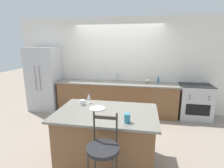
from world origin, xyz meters
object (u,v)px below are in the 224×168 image
Objects in this scene: refrigerator at (45,79)px; dinner_plate at (97,108)px; wine_glass at (89,96)px; soap_bottle at (158,80)px; coffee_mug at (82,102)px; oven_range at (195,102)px; bar_stool_near at (103,157)px; pumpkin_decoration at (147,81)px; tumbler_cup at (127,118)px.

dinner_plate is at bearing -43.16° from refrigerator.
wine_glass reaches higher than soap_bottle.
soap_bottle is at bearing 3.47° from refrigerator.
soap_bottle is (1.46, 2.10, 0.02)m from coffee_mug.
refrigerator is 7.08× the size of dinner_plate.
soap_bottle reaches higher than oven_range.
coffee_mug reaches higher than dinner_plate.
bar_stool_near is 9.57× the size of coffee_mug.
coffee_mug is at bearing 156.10° from dinner_plate.
bar_stool_near is 8.68× the size of pumpkin_decoration.
dinner_plate is 1.44× the size of wine_glass.
coffee_mug is at bearing -124.91° from soap_bottle.
tumbler_cup is at bearing -42.26° from refrigerator.
oven_range is 3.01m from dinner_plate.
bar_stool_near is at bearing -121.89° from oven_range.
tumbler_cup reaches higher than oven_range.
oven_range is 1.11m from soap_bottle.
pumpkin_decoration is (3.03, 0.17, 0.02)m from refrigerator.
pumpkin_decoration is 0.77× the size of soap_bottle.
oven_range is 7.60× the size of coffee_mug.
tumbler_cup is at bearing -41.43° from wine_glass.
tumbler_cup is (2.71, -2.46, 0.04)m from refrigerator.
soap_bottle is at bearing 55.36° from wine_glass.
soap_bottle is (3.32, 0.20, 0.04)m from refrigerator.
coffee_mug is (-0.09, -0.11, -0.09)m from wine_glass.
refrigerator reaches higher than dinner_plate.
soap_bottle reaches higher than pumpkin_decoration.
coffee_mug is 2.56m from soap_bottle.
tumbler_cup is at bearing -96.83° from pumpkin_decoration.
bar_stool_near is at bearing -58.62° from coffee_mug.
refrigerator reaches higher than tumbler_cup.
bar_stool_near reaches higher than tumbler_cup.
soap_bottle is (0.30, 0.03, 0.02)m from pumpkin_decoration.
coffee_mug is (-0.60, 0.99, 0.32)m from bar_stool_near.
wine_glass reaches higher than coffee_mug.
pumpkin_decoration is (1.08, 1.96, -0.08)m from wine_glass.
soap_bottle is at bearing 171.12° from oven_range.
tumbler_cup is (-1.58, -2.51, 0.51)m from oven_range.
bar_stool_near is at bearing -100.38° from pumpkin_decoration.
tumbler_cup is at bearing -122.20° from oven_range.
oven_range is 5.31× the size of soap_bottle.
refrigerator is 13.99× the size of pumpkin_decoration.
coffee_mug is at bearing -119.39° from pumpkin_decoration.
dinner_plate is 1.52× the size of soap_bottle.
soap_bottle is at bearing 77.03° from tumbler_cup.
pumpkin_decoration reaches higher than oven_range.
soap_bottle reaches higher than tumbler_cup.
dinner_plate is 0.35m from wine_glass.
refrigerator is at bearing 137.42° from wine_glass.
wine_glass is at bearing 50.33° from coffee_mug.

